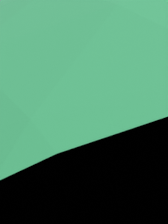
% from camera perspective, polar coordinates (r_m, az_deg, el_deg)
% --- Properties ---
extents(ground, '(14.00, 14.00, 0.00)m').
position_cam_1_polar(ground, '(3.22, -4.74, -5.30)').
color(ground, '#2D6026').
extents(dog, '(0.32, 0.98, 0.67)m').
position_cam_1_polar(dog, '(2.91, 0.31, 1.57)').
color(dog, '#2D2D33').
rests_on(dog, ground).
extents(tennis_ball_0, '(0.07, 0.07, 0.07)m').
position_cam_1_polar(tennis_ball_0, '(3.91, 7.27, -1.17)').
color(tennis_ball_0, yellow).
rests_on(tennis_ball_0, ground).
extents(tennis_ball_1, '(0.07, 0.07, 0.07)m').
position_cam_1_polar(tennis_ball_1, '(3.27, -13.66, -4.74)').
color(tennis_ball_1, '#C2D33F').
rests_on(tennis_ball_1, ground).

